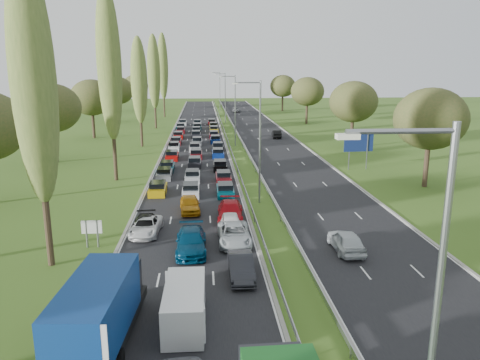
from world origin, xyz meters
name	(u,v)px	position (x,y,z in m)	size (l,w,h in m)	color
ground	(234,144)	(4.50, 80.00, 0.00)	(260.00, 260.00, 0.00)	#36541A
near_carriageway	(196,143)	(-2.25, 82.50, 0.00)	(10.50, 215.00, 0.04)	black
far_carriageway	(270,142)	(11.25, 82.50, 0.00)	(10.50, 215.00, 0.04)	black
central_reservation	(234,139)	(4.50, 82.50, 0.55)	(2.36, 215.00, 0.32)	gray
lamp_columns	(235,111)	(4.50, 78.00, 6.00)	(0.18, 140.18, 12.00)	gray
poplar_row	(129,73)	(-11.50, 68.17, 12.39)	(2.80, 127.80, 22.44)	#2D2116
woodland_left	(44,110)	(-22.00, 62.63, 7.68)	(8.00, 166.00, 11.10)	#2D2116
woodland_right	(371,106)	(24.00, 66.67, 7.68)	(8.00, 153.00, 11.10)	#2D2116
traffic_queue_fill	(196,144)	(-2.28, 77.69, 0.44)	(9.04, 68.07, 0.80)	#BF990C
near_car_2	(146,226)	(-5.74, 34.62, 0.68)	(2.19, 4.75, 1.32)	silver
near_car_3	(145,225)	(-5.86, 34.89, 0.69)	(1.87, 4.60, 1.34)	black
near_car_7	(191,241)	(-2.00, 30.59, 0.80)	(2.19, 5.39, 1.56)	#053250
near_car_8	(190,204)	(-2.34, 40.39, 0.77)	(1.78, 4.42, 1.51)	#B4730C
near_car_9	(241,267)	(1.29, 26.00, 0.75)	(1.55, 4.45, 1.47)	black
near_car_10	(234,234)	(1.25, 32.06, 0.75)	(2.41, 5.23, 1.45)	#B1B8BC
near_car_11	(230,211)	(1.27, 37.76, 0.80)	(2.19, 5.39, 1.56)	#AE0A13
near_car_12	(231,223)	(1.15, 34.77, 0.74)	(1.71, 4.25, 1.45)	white
far_car_0	(346,241)	(9.33, 29.81, 0.81)	(1.87, 4.64, 1.58)	silver
far_car_1	(276,134)	(13.14, 87.33, 0.76)	(1.56, 4.47, 1.47)	black
far_car_2	(237,110)	(9.35, 142.35, 0.72)	(2.33, 5.06, 1.41)	slate
blue_lorry	(101,310)	(-5.94, 18.76, 1.99)	(2.52, 9.09, 3.84)	black
white_van_front	(184,303)	(-2.16, 21.09, 0.98)	(1.86, 4.74, 1.90)	white
white_van_rear	(185,304)	(-2.10, 20.81, 1.08)	(2.05, 5.23, 2.10)	silver
info_sign	(92,230)	(-9.40, 32.08, 1.37)	(1.50, 0.16, 2.10)	gray
direction_sign	(359,143)	(19.40, 57.75, 3.57)	(4.00, 0.38, 5.20)	gray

